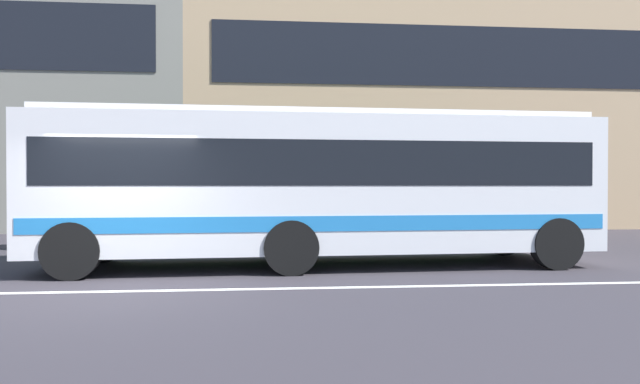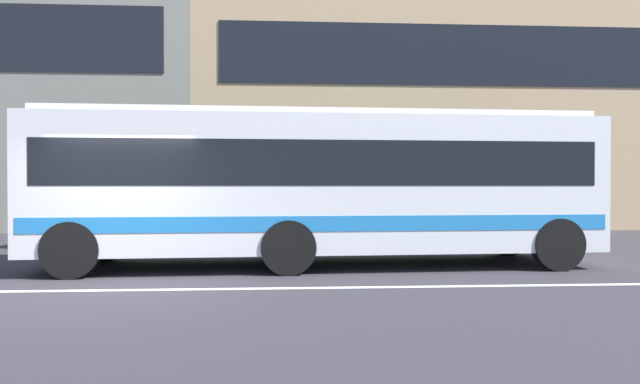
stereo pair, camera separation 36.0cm
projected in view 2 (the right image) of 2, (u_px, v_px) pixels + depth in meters
The scene contains 5 objects.
ground_plane at pixel (100, 291), 8.91m from camera, with size 160.00×160.00×0.00m, color #322E35.
lane_centre_line at pixel (100, 290), 8.91m from camera, with size 60.00×0.16×0.01m, color silver.
hedge_row_far at pixel (285, 225), 15.47m from camera, with size 13.18×1.10×1.12m, color #27622C.
apartment_block_right at pixel (479, 104), 26.39m from camera, with size 24.21×11.95×10.68m.
transit_bus at pixel (319, 182), 11.63m from camera, with size 11.03×2.98×3.06m.
Camera 2 is at (2.81, -9.09, 1.64)m, focal length 32.40 mm.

